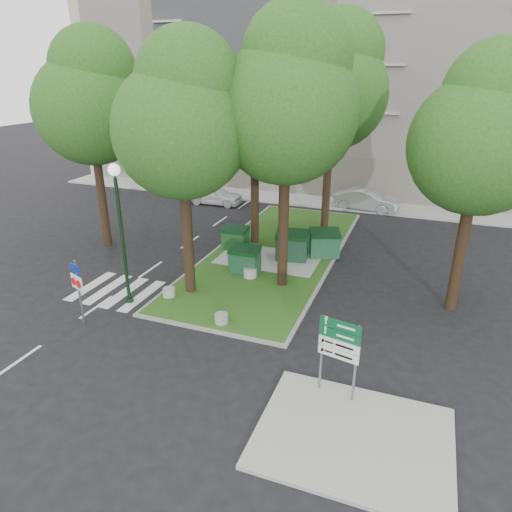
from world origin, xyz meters
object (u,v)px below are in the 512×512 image
at_px(litter_bin, 315,242).
at_px(directional_sign, 339,346).
at_px(tree_median_far, 335,82).
at_px(tree_street_left, 91,98).
at_px(tree_median_mid, 257,112).
at_px(car_white, 215,195).
at_px(dumpster_a, 235,238).
at_px(tree_median_near_left, 183,117).
at_px(tree_median_near_right, 289,97).
at_px(bollard_right, 221,318).
at_px(traffic_sign_pole, 78,283).
at_px(bollard_mid, 250,272).
at_px(dumpster_d, 324,243).
at_px(bollard_left, 169,292).
at_px(dumpster_c, 292,246).
at_px(tree_street_right, 485,131).
at_px(dumpster_b, 245,260).
at_px(car_silver, 366,200).
at_px(street_lamp, 120,219).

bearing_deg(litter_bin, directional_sign, -73.22).
xyz_separation_m(tree_median_far, tree_street_left, (-10.70, -6.00, -0.67)).
bearing_deg(directional_sign, tree_median_far, 115.65).
bearing_deg(tree_median_mid, car_white, 131.11).
bearing_deg(dumpster_a, tree_median_mid, 64.19).
relative_size(tree_median_near_left, tree_median_near_right, 0.92).
bearing_deg(bollard_right, traffic_sign_pole, -161.89).
distance_m(tree_median_near_right, directional_sign, 9.74).
xyz_separation_m(dumpster_a, traffic_sign_pole, (-2.55, -8.85, 0.94)).
xyz_separation_m(litter_bin, directional_sign, (3.41, -11.32, 1.33)).
bearing_deg(directional_sign, bollard_mid, 140.41).
xyz_separation_m(tree_median_near_left, dumpster_d, (4.41, 5.84, -6.52)).
relative_size(bollard_left, car_white, 0.13).
height_order(dumpster_a, dumpster_c, dumpster_c).
relative_size(tree_median_mid, litter_bin, 16.13).
xyz_separation_m(dumpster_c, directional_sign, (4.13, -9.41, 0.94)).
bearing_deg(bollard_right, tree_median_mid, 101.78).
height_order(tree_median_far, tree_street_right, tree_median_far).
xyz_separation_m(tree_median_near_left, bollard_mid, (1.81, 2.14, -6.98)).
relative_size(tree_street_right, litter_bin, 16.26).
distance_m(tree_median_near_right, litter_bin, 8.93).
height_order(tree_street_right, litter_bin, tree_street_right).
height_order(dumpster_b, car_white, dumpster_b).
distance_m(directional_sign, car_silver, 19.86).
distance_m(dumpster_c, bollard_right, 6.97).
xyz_separation_m(tree_median_near_left, dumpster_a, (-0.20, 5.15, -6.60)).
height_order(dumpster_d, bollard_left, dumpster_d).
xyz_separation_m(tree_median_near_right, dumpster_c, (-0.50, 2.85, -7.16)).
relative_size(dumpster_b, traffic_sign_pole, 0.54).
height_order(bollard_left, directional_sign, directional_sign).
relative_size(bollard_right, bollard_mid, 0.84).
relative_size(tree_median_near_right, street_lamp, 1.99).
relative_size(dumpster_a, traffic_sign_pole, 0.53).
xyz_separation_m(directional_sign, car_silver, (-1.95, 19.73, -1.04)).
bearing_deg(directional_sign, tree_median_near_right, 130.90).
xyz_separation_m(bollard_right, bollard_mid, (-0.47, 4.19, 0.03)).
height_order(tree_street_left, directional_sign, tree_street_left).
distance_m(dumpster_b, directional_sign, 9.18).
bearing_deg(dumpster_d, tree_street_left, 170.88).
distance_m(tree_median_mid, dumpster_c, 6.84).
bearing_deg(directional_sign, tree_street_right, 76.42).
distance_m(tree_street_right, directional_sign, 9.40).
bearing_deg(bollard_left, directional_sign, -25.35).
xyz_separation_m(tree_street_left, bollard_mid, (8.81, -1.36, -7.31)).
xyz_separation_m(dumpster_a, car_white, (-4.92, 7.79, -0.03)).
distance_m(tree_median_far, car_white, 12.16).
xyz_separation_m(tree_street_left, car_silver, (12.18, 11.68, -6.93)).
xyz_separation_m(tree_street_left, traffic_sign_pole, (4.25, -7.20, -6.00)).
xyz_separation_m(bollard_right, litter_bin, (1.44, 8.82, 0.13)).
relative_size(tree_street_right, dumpster_b, 7.24).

